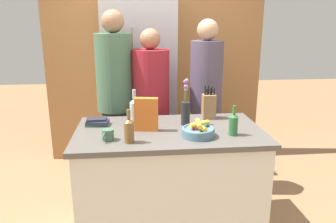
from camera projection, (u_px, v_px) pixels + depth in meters
kitchen_island at (169, 181)px, 2.70m from camera, size 1.47×0.83×0.89m
back_wall_wood at (155, 56)px, 4.07m from camera, size 2.67×0.12×2.60m
refrigerator at (140, 85)px, 3.79m from camera, size 0.80×0.63×2.02m
fruit_bowl at (198, 130)px, 2.42m from camera, size 0.24×0.24×0.12m
knife_block at (209, 106)px, 2.86m from camera, size 0.11×0.09×0.29m
flower_vase at (186, 110)px, 2.68m from camera, size 0.07×0.07×0.38m
cereal_box at (146, 114)px, 2.53m from camera, size 0.19×0.09×0.26m
coffee_mug at (108, 135)px, 2.34m from camera, size 0.09×0.12×0.08m
book_stack at (97, 122)px, 2.69m from camera, size 0.19×0.15×0.06m
bottle_oil at (233, 124)px, 2.44m from camera, size 0.07×0.07×0.23m
bottle_vinegar at (135, 110)px, 2.72m from camera, size 0.08×0.08×0.29m
bottle_wine at (129, 130)px, 2.28m from camera, size 0.07×0.07×0.24m
person_at_sink at (116, 95)px, 3.19m from camera, size 0.36×0.36×1.83m
person_in_blue at (151, 105)px, 3.21m from camera, size 0.36×0.36×1.66m
person_in_red_tee at (206, 97)px, 3.26m from camera, size 0.32×0.32×1.74m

